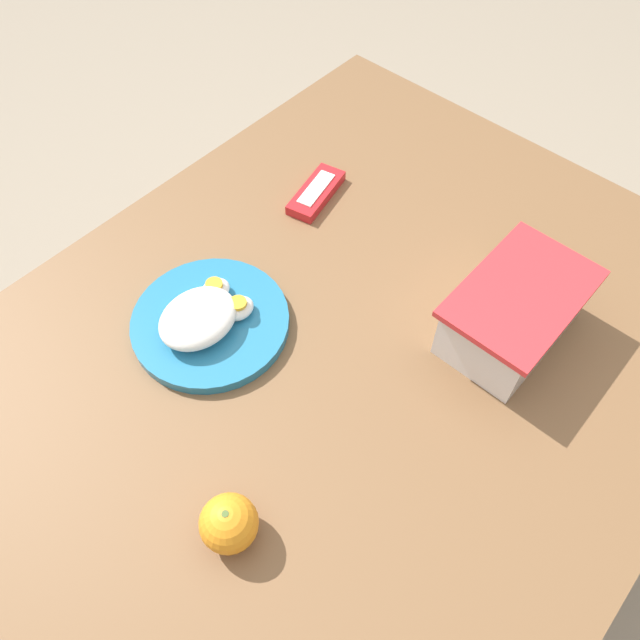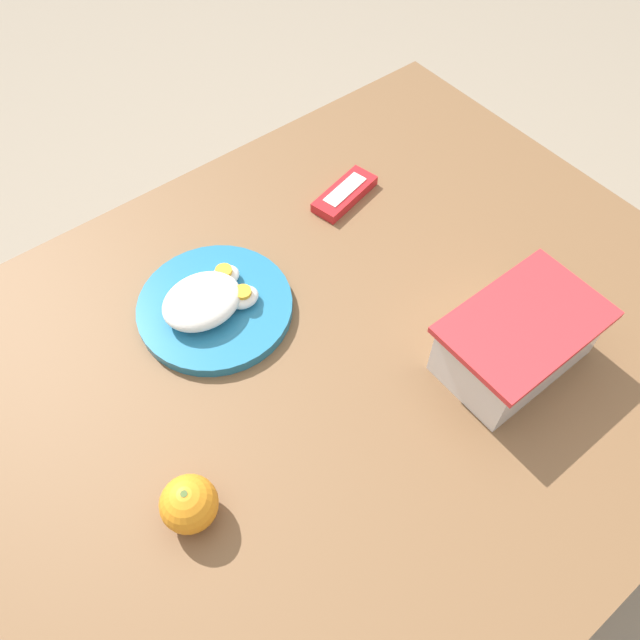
# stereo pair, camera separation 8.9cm
# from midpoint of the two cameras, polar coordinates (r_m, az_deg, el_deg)

# --- Properties ---
(ground_plane) EXTENTS (10.00, 10.00, 0.00)m
(ground_plane) POSITION_cam_midpoint_polar(r_m,az_deg,el_deg) (1.54, -1.22, -17.61)
(ground_plane) COLOR gray
(table) EXTENTS (1.22, 0.92, 0.70)m
(table) POSITION_cam_midpoint_polar(r_m,az_deg,el_deg) (0.98, -1.84, -6.88)
(table) COLOR brown
(table) RESTS_ON ground_plane
(food_container) EXTENTS (0.22, 0.14, 0.10)m
(food_container) POSITION_cam_midpoint_polar(r_m,az_deg,el_deg) (0.91, 14.64, 0.24)
(food_container) COLOR white
(food_container) RESTS_ON table
(orange_fruit) EXTENTS (0.07, 0.07, 0.07)m
(orange_fruit) POSITION_cam_midpoint_polar(r_m,az_deg,el_deg) (0.77, -11.79, -18.01)
(orange_fruit) COLOR orange
(orange_fruit) RESTS_ON table
(rice_plate) EXTENTS (0.23, 0.23, 0.06)m
(rice_plate) POSITION_cam_midpoint_polar(r_m,az_deg,el_deg) (0.93, -12.97, -0.16)
(rice_plate) COLOR teal
(rice_plate) RESTS_ON table
(candy_bar) EXTENTS (0.13, 0.08, 0.02)m
(candy_bar) POSITION_cam_midpoint_polar(r_m,az_deg,el_deg) (1.09, -2.73, 11.43)
(candy_bar) COLOR red
(candy_bar) RESTS_ON table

